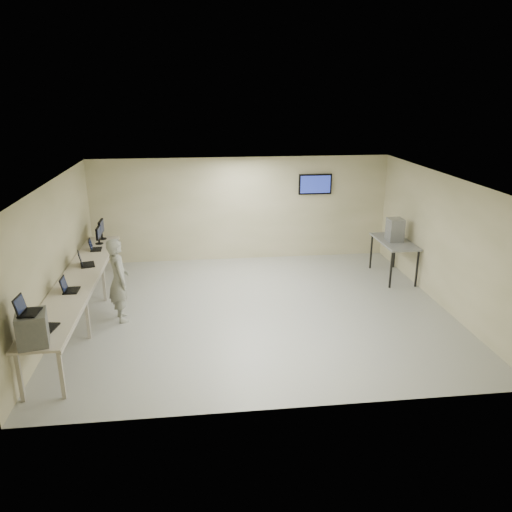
{
  "coord_description": "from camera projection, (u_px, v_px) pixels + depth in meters",
  "views": [
    {
      "loc": [
        -1.18,
        -9.67,
        4.46
      ],
      "look_at": [
        0.0,
        0.2,
        1.15
      ],
      "focal_mm": 35.0,
      "sensor_mm": 36.0,
      "label": 1
    }
  ],
  "objects": [
    {
      "name": "laptop_0",
      "position": [
        44.0,
        324.0,
        7.81
      ],
      "size": [
        0.35,
        0.39,
        0.27
      ],
      "rotation": [
        0.0,
        0.0,
        -0.18
      ],
      "color": "black",
      "rests_on": "workbench"
    },
    {
      "name": "equipment_box",
      "position": [
        32.0,
        329.0,
        7.29
      ],
      "size": [
        0.51,
        0.56,
        0.49
      ],
      "primitive_type": "cube",
      "rotation": [
        0.0,
        0.0,
        0.23
      ],
      "color": "#5B6065",
      "rests_on": "workbench"
    },
    {
      "name": "soldier",
      "position": [
        119.0,
        280.0,
        9.95
      ],
      "size": [
        0.59,
        0.72,
        1.72
      ],
      "primitive_type": "imported",
      "rotation": [
        0.0,
        0.0,
        1.89
      ],
      "color": "gray",
      "rests_on": "ground"
    },
    {
      "name": "laptop_on_box",
      "position": [
        25.0,
        309.0,
        7.18
      ],
      "size": [
        0.3,
        0.36,
        0.27
      ],
      "rotation": [
        0.0,
        0.0,
        -0.06
      ],
      "color": "black",
      "rests_on": "equipment_box"
    },
    {
      "name": "monitor_far",
      "position": [
        101.0,
        228.0,
        12.46
      ],
      "size": [
        0.22,
        0.49,
        0.48
      ],
      "color": "black",
      "rests_on": "workbench"
    },
    {
      "name": "side_table",
      "position": [
        394.0,
        243.0,
        12.26
      ],
      "size": [
        0.74,
        1.58,
        0.95
      ],
      "color": "gray",
      "rests_on": "ground"
    },
    {
      "name": "monitor_near",
      "position": [
        98.0,
        234.0,
        12.09
      ],
      "size": [
        0.19,
        0.43,
        0.42
      ],
      "color": "black",
      "rests_on": "workbench"
    },
    {
      "name": "storage_bins",
      "position": [
        395.0,
        230.0,
        12.15
      ],
      "size": [
        0.35,
        0.39,
        0.56
      ],
      "color": "gray",
      "rests_on": "side_table"
    },
    {
      "name": "workbench",
      "position": [
        80.0,
        281.0,
        9.99
      ],
      "size": [
        0.76,
        6.0,
        0.9
      ],
      "color": "beige",
      "rests_on": "ground"
    },
    {
      "name": "room",
      "position": [
        258.0,
        246.0,
        10.26
      ],
      "size": [
        8.01,
        7.01,
        2.81
      ],
      "color": "#B2B3A2",
      "rests_on": "ground"
    },
    {
      "name": "laptop_2",
      "position": [
        84.0,
        262.0,
        10.64
      ],
      "size": [
        0.41,
        0.45,
        0.3
      ],
      "rotation": [
        0.0,
        0.0,
        0.25
      ],
      "color": "black",
      "rests_on": "workbench"
    },
    {
      "name": "laptop_3",
      "position": [
        94.0,
        247.0,
        11.68
      ],
      "size": [
        0.3,
        0.35,
        0.26
      ],
      "rotation": [
        0.0,
        0.0,
        0.08
      ],
      "color": "black",
      "rests_on": "workbench"
    },
    {
      "name": "laptop_1",
      "position": [
        68.0,
        288.0,
        9.27
      ],
      "size": [
        0.29,
        0.36,
        0.28
      ],
      "rotation": [
        0.0,
        0.0,
        0.01
      ],
      "color": "black",
      "rests_on": "workbench"
    }
  ]
}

